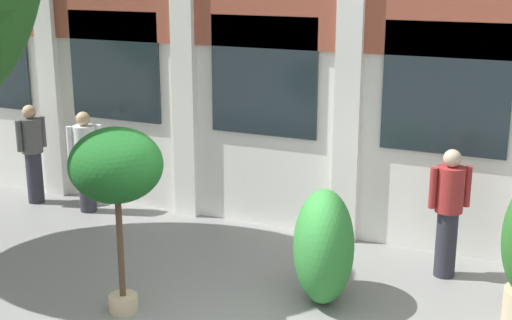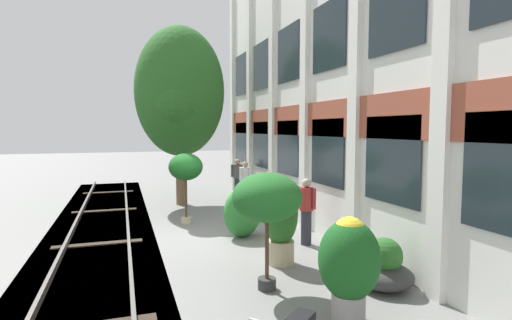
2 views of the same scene
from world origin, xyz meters
name	(u,v)px [view 2 (image 2 of 2)]	position (x,y,z in m)	size (l,w,h in m)	color
ground_plane	(196,237)	(0.00, 0.00, 0.00)	(80.00, 80.00, 0.00)	slate
apartment_facade	(314,72)	(0.00, 3.40, 4.44)	(15.64, 0.64, 8.95)	silver
rail_tracks	(98,251)	(0.00, -2.41, -0.13)	(23.28, 2.80, 0.43)	#423F3A
broadleaf_tree	(180,94)	(-4.72, 0.29, 4.11)	(3.44, 3.27, 6.60)	brown
potted_plant_ribbed_drum	(281,221)	(2.61, 1.33, 0.92)	(0.73, 0.73, 1.76)	tan
potted_plant_terracotta_small	(186,168)	(-1.61, -0.01, 1.67)	(1.02, 1.02, 2.12)	tan
potted_plant_fluted_column	(349,261)	(5.27, 1.34, 0.91)	(0.91, 0.91, 1.57)	gray
potted_plant_wide_bowl	(384,269)	(4.41, 2.60, 0.35)	(1.05, 1.05, 0.91)	#333333
potted_plant_low_pan	(267,199)	(3.79, 0.59, 1.63)	(1.23, 1.23, 2.09)	#333333
resident_by_doorway	(306,209)	(1.52, 2.45, 0.88)	(0.46, 0.34, 1.64)	#282833
resident_watching_tracks	(237,178)	(-5.12, 2.60, 0.87)	(0.34, 0.51, 1.63)	#282833
resident_near_plants	(245,181)	(-4.07, 2.60, 0.86)	(0.43, 0.37, 1.61)	#282833
topiary_hedge	(243,212)	(0.35, 1.19, 0.67)	(1.14, 0.70, 1.34)	#2D7A33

